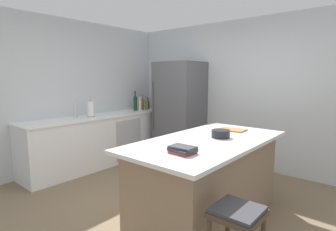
% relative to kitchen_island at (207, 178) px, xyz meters
% --- Properties ---
extents(ground_plane, '(7.20, 7.20, 0.00)m').
position_rel_kitchen_island_xyz_m(ground_plane, '(-0.44, -0.23, -0.46)').
color(ground_plane, '#7A664C').
extents(wall_rear, '(6.00, 0.10, 2.60)m').
position_rel_kitchen_island_xyz_m(wall_rear, '(-0.44, 2.02, 0.84)').
color(wall_rear, silver).
rests_on(wall_rear, ground_plane).
extents(wall_left, '(0.10, 6.00, 2.60)m').
position_rel_kitchen_island_xyz_m(wall_left, '(-2.89, -0.23, 0.84)').
color(wall_left, silver).
rests_on(wall_left, ground_plane).
extents(counter_run_left, '(0.66, 2.93, 0.91)m').
position_rel_kitchen_island_xyz_m(counter_run_left, '(-2.52, 0.42, -0.01)').
color(counter_run_left, white).
rests_on(counter_run_left, ground_plane).
extents(kitchen_island, '(1.04, 2.03, 0.91)m').
position_rel_kitchen_island_xyz_m(kitchen_island, '(0.00, 0.00, 0.00)').
color(kitchen_island, '#8E755B').
rests_on(kitchen_island, ground_plane).
extents(refrigerator, '(0.83, 0.75, 1.89)m').
position_rel_kitchen_island_xyz_m(refrigerator, '(-1.65, 1.61, 0.48)').
color(refrigerator, '#56565B').
rests_on(refrigerator, ground_plane).
extents(bar_stool, '(0.36, 0.36, 0.63)m').
position_rel_kitchen_island_xyz_m(bar_stool, '(0.72, -0.73, 0.05)').
color(bar_stool, '#473828').
rests_on(bar_stool, ground_plane).
extents(sink_faucet, '(0.15, 0.05, 0.30)m').
position_rel_kitchen_island_xyz_m(sink_faucet, '(-2.57, -0.08, 0.61)').
color(sink_faucet, silver).
rests_on(sink_faucet, counter_run_left).
extents(paper_towel_roll, '(0.14, 0.14, 0.31)m').
position_rel_kitchen_island_xyz_m(paper_towel_roll, '(-2.51, 0.17, 0.58)').
color(paper_towel_roll, gray).
rests_on(paper_towel_roll, counter_run_left).
extents(gin_bottle, '(0.08, 0.08, 0.36)m').
position_rel_kitchen_island_xyz_m(gin_bottle, '(-2.43, 1.77, 0.59)').
color(gin_bottle, '#8CB79E').
rests_on(gin_bottle, counter_run_left).
extents(syrup_bottle, '(0.06, 0.06, 0.24)m').
position_rel_kitchen_island_xyz_m(syrup_bottle, '(-2.58, 1.68, 0.54)').
color(syrup_bottle, '#5B3319').
rests_on(syrup_bottle, counter_run_left).
extents(olive_oil_bottle, '(0.06, 0.06, 0.28)m').
position_rel_kitchen_island_xyz_m(olive_oil_bottle, '(-2.53, 1.58, 0.56)').
color(olive_oil_bottle, olive).
rests_on(olive_oil_bottle, counter_run_left).
extents(vinegar_bottle, '(0.05, 0.05, 0.31)m').
position_rel_kitchen_island_xyz_m(vinegar_bottle, '(-2.56, 1.49, 0.57)').
color(vinegar_bottle, '#994C23').
rests_on(vinegar_bottle, counter_run_left).
extents(soda_bottle, '(0.07, 0.07, 0.31)m').
position_rel_kitchen_island_xyz_m(soda_bottle, '(-2.52, 1.38, 0.57)').
color(soda_bottle, silver).
rests_on(soda_bottle, counter_run_left).
extents(wine_bottle, '(0.07, 0.07, 0.40)m').
position_rel_kitchen_island_xyz_m(wine_bottle, '(-2.57, 1.29, 0.61)').
color(wine_bottle, '#19381E').
rests_on(wine_bottle, counter_run_left).
extents(cookbook_stack, '(0.25, 0.20, 0.07)m').
position_rel_kitchen_island_xyz_m(cookbook_stack, '(0.11, -0.62, 0.48)').
color(cookbook_stack, '#A83338').
rests_on(cookbook_stack, kitchen_island).
extents(mixing_bowl, '(0.21, 0.21, 0.09)m').
position_rel_kitchen_island_xyz_m(mixing_bowl, '(0.06, 0.18, 0.49)').
color(mixing_bowl, black).
rests_on(mixing_bowl, kitchen_island).
extents(cutting_board, '(0.34, 0.22, 0.02)m').
position_rel_kitchen_island_xyz_m(cutting_board, '(-0.04, 0.66, 0.46)').
color(cutting_board, '#9E7042').
rests_on(cutting_board, kitchen_island).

